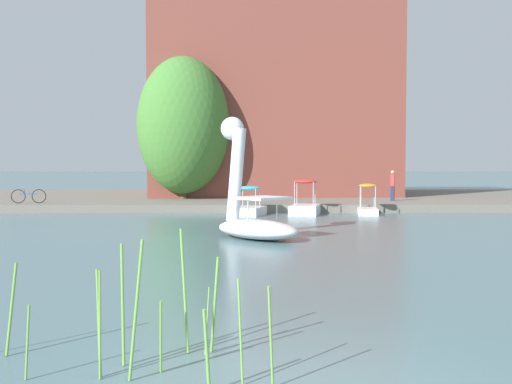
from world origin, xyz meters
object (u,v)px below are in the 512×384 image
object	(u,v)px
pedal_boat_cyan	(249,207)
tree_willow_overhanging	(183,125)
pedal_boat_red	(305,206)
bicycle_parked	(29,196)
pedal_boat_orange	(368,205)
parked_van	(302,179)
person_on_path	(393,185)
swan_boat	(252,209)

from	to	relation	value
pedal_boat_cyan	tree_willow_overhanging	size ratio (longest dim) A/B	0.27
pedal_boat_red	pedal_boat_cyan	size ratio (longest dim) A/B	1.12
pedal_boat_cyan	bicycle_parked	size ratio (longest dim) A/B	1.31
pedal_boat_orange	pedal_boat_cyan	size ratio (longest dim) A/B	0.85
pedal_boat_red	parked_van	xyz separation A→B (m)	(1.02, 12.00, 1.03)
tree_willow_overhanging	person_on_path	bearing A→B (deg)	-12.28
tree_willow_overhanging	bicycle_parked	distance (m)	9.48
pedal_boat_orange	pedal_boat_cyan	world-z (taller)	pedal_boat_orange
bicycle_parked	parked_van	bearing A→B (deg)	32.37
pedal_boat_red	swan_boat	bearing A→B (deg)	-106.24
pedal_boat_red	tree_willow_overhanging	bearing A→B (deg)	133.29
tree_willow_overhanging	parked_van	bearing A→B (deg)	34.75
pedal_boat_orange	tree_willow_overhanging	world-z (taller)	tree_willow_overhanging
pedal_boat_orange	person_on_path	size ratio (longest dim) A/B	1.15
tree_willow_overhanging	person_on_path	world-z (taller)	tree_willow_overhanging
pedal_boat_red	tree_willow_overhanging	distance (m)	10.30
pedal_boat_cyan	person_on_path	xyz separation A→B (m)	(7.89, 4.51, 0.91)
pedal_boat_red	bicycle_parked	bearing A→B (deg)	169.70
pedal_boat_cyan	bicycle_parked	world-z (taller)	pedal_boat_cyan
swan_boat	pedal_boat_cyan	distance (m)	8.81
parked_van	tree_willow_overhanging	bearing A→B (deg)	-145.25
swan_boat	pedal_boat_red	size ratio (longest dim) A/B	1.56
tree_willow_overhanging	bicycle_parked	xyz separation A→B (m)	(-7.49, -4.30, -3.92)
swan_boat	parked_van	xyz separation A→B (m)	(3.65, 21.01, 0.54)
pedal_boat_cyan	parked_van	xyz separation A→B (m)	(3.66, 12.22, 1.08)
swan_boat	parked_van	world-z (taller)	swan_boat
person_on_path	bicycle_parked	distance (m)	19.25
pedal_boat_orange	parked_van	xyz separation A→B (m)	(-1.96, 12.02, 0.99)
pedal_boat_orange	pedal_boat_red	size ratio (longest dim) A/B	0.76
parked_van	swan_boat	bearing A→B (deg)	-99.84
bicycle_parked	pedal_boat_red	bearing A→B (deg)	-10.30
tree_willow_overhanging	bicycle_parked	size ratio (longest dim) A/B	4.83
swan_boat	pedal_boat_orange	bearing A→B (deg)	58.07
tree_willow_overhanging	pedal_boat_cyan	bearing A→B (deg)	-61.75
pedal_boat_red	pedal_boat_cyan	bearing A→B (deg)	-175.22
pedal_boat_red	bicycle_parked	size ratio (longest dim) A/B	1.47
bicycle_parked	person_on_path	bearing A→B (deg)	5.24
pedal_boat_red	pedal_boat_cyan	distance (m)	2.65
person_on_path	bicycle_parked	size ratio (longest dim) A/B	0.97
swan_boat	tree_willow_overhanging	bearing A→B (deg)	103.51
bicycle_parked	parked_van	xyz separation A→B (m)	(14.94, 9.47, 0.69)
tree_willow_overhanging	bicycle_parked	world-z (taller)	tree_willow_overhanging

